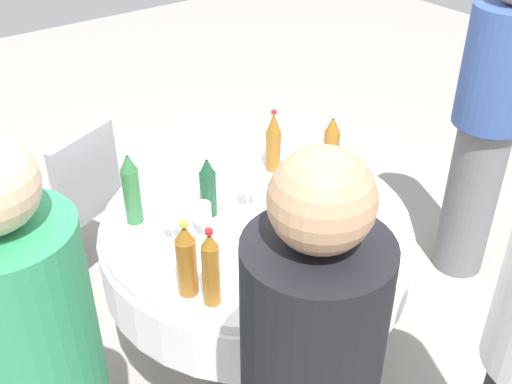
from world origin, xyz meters
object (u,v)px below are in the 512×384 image
wine_glass_south (172,220)px  wine_glass_left (202,213)px  bottle_amber_west (187,260)px  wine_glass_east (272,217)px  wine_glass_north (248,183)px  person_north (487,124)px  bottle_amber_north (211,269)px  plate_east (339,222)px  dining_table (256,245)px  bottle_amber_front (331,144)px  plate_inner (226,177)px  bottle_green_near (131,189)px  wine_glass_near (300,185)px  chair_left (75,195)px  bottle_dark_green_left (208,187)px  bottle_amber_outer (273,143)px

wine_glass_south → wine_glass_left: bearing=68.1°
bottle_amber_west → wine_glass_east: bottle_amber_west is taller
wine_glass_north → person_north: size_ratio=0.10×
bottle_amber_north → plate_east: 0.66m
dining_table → bottle_amber_front: size_ratio=4.65×
dining_table → plate_east: plate_east is taller
plate_inner → bottle_green_near: bearing=-84.4°
wine_glass_near → wine_glass_east: 0.29m
plate_east → wine_glass_north: bearing=-145.2°
plate_inner → wine_glass_east: bearing=-14.2°
bottle_amber_front → wine_glass_left: size_ratio=1.91×
person_north → chair_left: (-1.11, -1.65, -0.33)m
bottle_dark_green_left → chair_left: 0.91m
dining_table → wine_glass_south: bearing=-100.4°
bottle_amber_outer → wine_glass_north: size_ratio=1.87×
wine_glass_south → plate_east: size_ratio=0.51×
wine_glass_north → wine_glass_near: size_ratio=1.17×
dining_table → wine_glass_south: wine_glass_south is taller
bottle_amber_outer → plate_inner: (-0.06, -0.21, -0.13)m
bottle_amber_outer → person_north: person_north is taller
bottle_green_near → wine_glass_east: size_ratio=1.98×
bottle_amber_outer → chair_left: size_ratio=0.33×
bottle_green_near → wine_glass_east: (0.44, 0.35, -0.03)m
bottle_amber_north → wine_glass_north: (-0.38, 0.43, -0.03)m
bottle_amber_north → wine_glass_north: bearing=131.8°
bottle_amber_outer → wine_glass_left: size_ratio=2.03×
person_north → bottle_amber_west: bearing=-80.3°
wine_glass_left → bottle_amber_west: bearing=-41.7°
bottle_amber_outer → wine_glass_left: (0.23, -0.52, -0.03)m
wine_glass_north → bottle_green_near: bearing=-114.3°
bottle_amber_west → wine_glass_south: bearing=159.5°
bottle_amber_front → wine_glass_near: (0.13, -0.29, -0.04)m
bottle_amber_front → bottle_amber_west: bearing=-71.5°
dining_table → bottle_green_near: bottle_green_near is taller
bottle_dark_green_left → wine_glass_north: bottle_dark_green_left is taller
bottle_amber_front → bottle_green_near: bearing=-100.7°
plate_east → bottle_amber_outer: bearing=174.0°
wine_glass_left → chair_left: 0.98m
dining_table → plate_inner: 0.35m
person_north → chair_left: bearing=-115.5°
wine_glass_near → plate_inner: size_ratio=0.58×
bottle_amber_north → bottle_green_near: 0.57m
bottle_amber_west → bottle_amber_north: size_ratio=0.98×
bottle_amber_outer → bottle_dark_green_left: bearing=-74.2°
wine_glass_north → plate_inner: 0.26m
bottle_amber_front → bottle_amber_west: size_ratio=0.93×
bottle_amber_north → wine_glass_north: bottle_amber_north is taller
bottle_dark_green_left → chair_left: size_ratio=0.31×
plate_inner → bottle_amber_outer: bearing=74.0°
wine_glass_south → dining_table: bearing=79.6°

